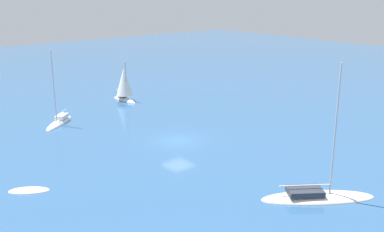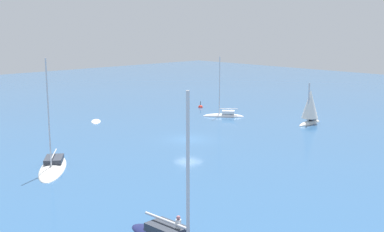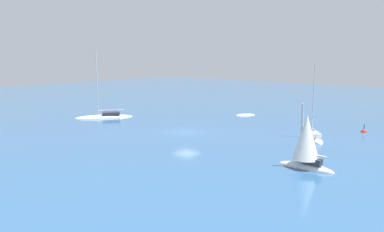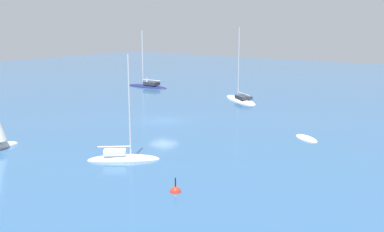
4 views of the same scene
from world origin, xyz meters
The scene contains 5 objects.
ground_plane centered at (0.00, 0.00, 0.00)m, with size 160.00×160.00×0.00m, color #2D5684.
ketch centered at (16.46, -4.26, 1.91)m, with size 4.57×2.14×5.55m.
ketch_1 centered at (12.39, 6.33, 0.13)m, with size 4.48×4.94×8.35m.
ketch_2 centered at (-15.75, 0.13, 0.10)m, with size 6.34×7.70×9.86m.
skiff centered at (-1.84, 15.00, 0.00)m, with size 2.61×3.05×0.45m.
Camera 1 is at (-32.20, 25.03, 14.21)m, focal length 42.52 mm.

